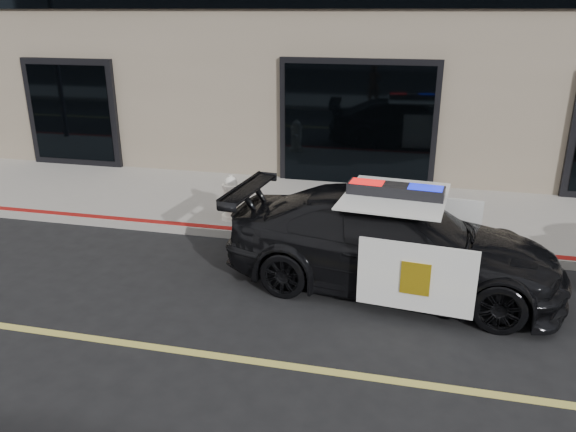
# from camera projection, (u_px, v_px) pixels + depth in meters

# --- Properties ---
(ground) EXTENTS (120.00, 120.00, 0.00)m
(ground) POSITION_uv_depth(u_px,v_px,m) (369.00, 377.00, 6.22)
(ground) COLOR black
(ground) RESTS_ON ground
(sidewalk_n) EXTENTS (60.00, 3.50, 0.15)m
(sidewalk_n) POSITION_uv_depth(u_px,v_px,m) (395.00, 214.00, 10.99)
(sidewalk_n) COLOR gray
(sidewalk_n) RESTS_ON ground
(police_car) EXTENTS (2.93, 5.17, 1.56)m
(police_car) POSITION_uv_depth(u_px,v_px,m) (392.00, 242.00, 8.05)
(police_car) COLOR black
(police_car) RESTS_ON ground
(fire_hydrant) EXTENTS (0.38, 0.53, 0.85)m
(fire_hydrant) POSITION_uv_depth(u_px,v_px,m) (231.00, 199.00, 10.36)
(fire_hydrant) COLOR white
(fire_hydrant) RESTS_ON sidewalk_n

